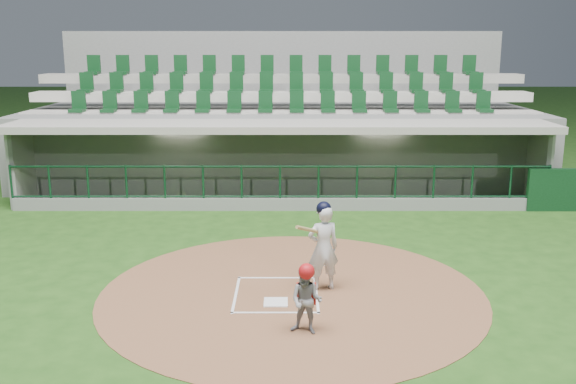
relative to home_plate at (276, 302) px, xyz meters
name	(u,v)px	position (x,y,z in m)	size (l,w,h in m)	color
ground	(276,289)	(0.00, 0.70, -0.02)	(120.00, 120.00, 0.00)	#1C4112
dirt_circle	(292,293)	(0.30, 0.50, -0.02)	(7.20, 7.20, 0.01)	brown
home_plate	(276,302)	(0.00, 0.00, 0.00)	(0.43, 0.43, 0.02)	white
batter_box_chalk	(276,294)	(0.00, 0.40, 0.00)	(1.55, 1.80, 0.01)	white
dugout_structure	(286,165)	(0.16, 8.54, 0.93)	(16.40, 3.70, 3.00)	slate
seating_deck	(282,136)	(0.00, 11.61, 1.40)	(17.00, 6.72, 5.15)	slate
batter	(323,246)	(0.88, 0.68, 0.85)	(0.88, 0.91, 1.71)	silver
catcher	(306,299)	(0.51, -1.21, 0.57)	(0.63, 0.55, 1.17)	gray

